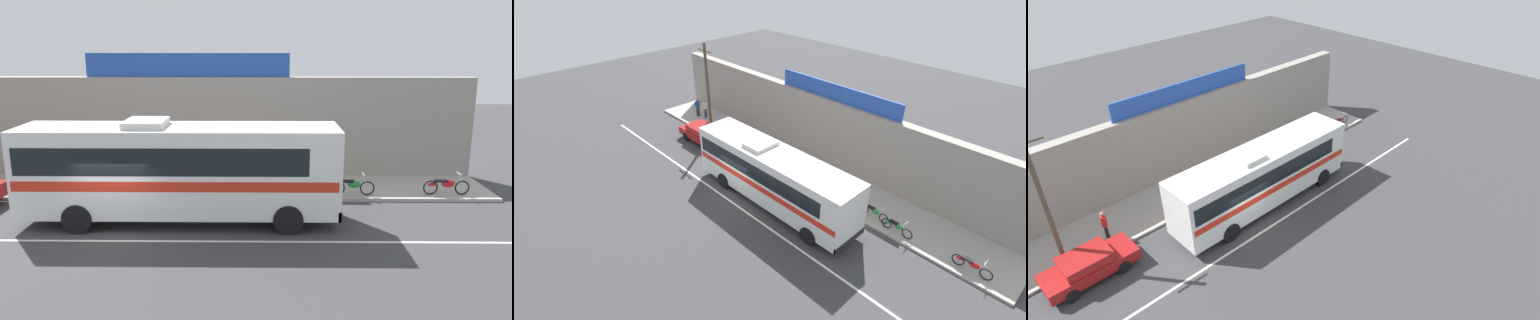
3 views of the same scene
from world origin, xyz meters
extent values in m
plane|color=#3A3A3D|center=(0.00, 0.00, 0.00)|extent=(70.00, 70.00, 0.00)
cube|color=#A8A399|center=(0.00, 5.20, 0.07)|extent=(30.00, 3.60, 0.14)
cube|color=gray|center=(0.00, 7.35, 2.40)|extent=(30.00, 0.70, 4.80)
cube|color=#234CAD|center=(1.63, 7.35, 5.35)|extent=(9.49, 0.12, 1.10)
cube|color=silver|center=(0.00, -0.80, 0.00)|extent=(30.00, 0.14, 0.01)
cube|color=white|center=(2.14, 1.06, 1.99)|extent=(11.34, 2.47, 3.10)
cube|color=black|center=(1.69, 1.06, 2.54)|extent=(9.98, 2.49, 0.96)
cube|color=red|center=(2.14, 1.06, 1.69)|extent=(11.11, 2.49, 0.36)
cube|color=black|center=(7.78, 1.06, 2.44)|extent=(0.04, 2.23, 1.40)
cube|color=black|center=(7.77, 1.06, 0.62)|extent=(0.12, 2.47, 0.36)
cube|color=silver|center=(1.01, 1.06, 3.66)|extent=(1.40, 1.73, 0.24)
cylinder|color=black|center=(6.00, 2.21, 0.52)|extent=(1.04, 0.32, 1.04)
cylinder|color=black|center=(6.00, -0.08, 0.52)|extent=(1.04, 0.32, 1.04)
cylinder|color=black|center=(-1.26, 2.21, 0.52)|extent=(1.04, 0.32, 1.04)
cylinder|color=black|center=(-1.26, -0.08, 0.52)|extent=(1.04, 0.32, 1.04)
cube|color=maroon|center=(-7.46, 2.58, 0.61)|extent=(4.22, 1.75, 0.56)
cube|color=maroon|center=(-7.56, 2.58, 1.13)|extent=(2.20, 1.58, 0.48)
cube|color=black|center=(-6.74, 2.58, 1.09)|extent=(0.21, 1.47, 0.34)
cylinder|color=black|center=(-6.23, 3.41, 0.31)|extent=(0.62, 0.20, 0.62)
cylinder|color=black|center=(-6.23, 1.75, 0.31)|extent=(0.62, 0.20, 0.62)
cylinder|color=black|center=(-8.68, 3.41, 0.31)|extent=(0.62, 0.20, 0.62)
cylinder|color=black|center=(-8.68, 1.75, 0.31)|extent=(0.62, 0.20, 0.62)
cylinder|color=brown|center=(-8.13, 3.87, 3.81)|extent=(0.22, 0.22, 7.35)
torus|color=black|center=(7.96, 4.08, 0.45)|extent=(0.62, 0.06, 0.62)
torus|color=black|center=(6.64, 4.08, 0.45)|extent=(0.62, 0.06, 0.62)
cylinder|color=silver|center=(7.88, 4.08, 0.75)|extent=(0.34, 0.04, 0.65)
cylinder|color=silver|center=(7.78, 4.08, 1.07)|extent=(0.03, 0.56, 0.03)
ellipsoid|color=#237F38|center=(7.37, 4.08, 0.63)|extent=(0.56, 0.22, 0.34)
cube|color=black|center=(7.06, 4.08, 0.75)|extent=(0.52, 0.20, 0.10)
ellipsoid|color=#237F38|center=(6.70, 4.08, 0.59)|extent=(0.36, 0.14, 0.16)
torus|color=black|center=(13.52, 3.98, 0.45)|extent=(0.62, 0.06, 0.62)
torus|color=black|center=(12.19, 3.98, 0.45)|extent=(0.62, 0.06, 0.62)
cylinder|color=silver|center=(13.44, 3.98, 0.75)|extent=(0.34, 0.04, 0.65)
cylinder|color=silver|center=(13.34, 3.98, 1.07)|extent=(0.03, 0.56, 0.03)
ellipsoid|color=red|center=(12.92, 3.98, 0.63)|extent=(0.56, 0.22, 0.34)
cube|color=black|center=(12.62, 3.98, 0.75)|extent=(0.52, 0.20, 0.10)
ellipsoid|color=red|center=(12.25, 3.98, 0.59)|extent=(0.36, 0.14, 0.16)
torus|color=black|center=(9.52, 3.87, 0.45)|extent=(0.62, 0.06, 0.62)
torus|color=black|center=(8.28, 3.87, 0.45)|extent=(0.62, 0.06, 0.62)
cylinder|color=silver|center=(9.44, 3.87, 0.75)|extent=(0.34, 0.04, 0.65)
cylinder|color=silver|center=(9.34, 3.87, 1.07)|extent=(0.03, 0.56, 0.03)
ellipsoid|color=#237F38|center=(8.96, 3.87, 0.63)|extent=(0.56, 0.22, 0.34)
cube|color=black|center=(8.67, 3.87, 0.75)|extent=(0.52, 0.20, 0.10)
ellipsoid|color=#237F38|center=(8.34, 3.87, 0.59)|extent=(0.36, 0.14, 0.16)
cylinder|color=black|center=(-5.79, 4.50, 0.55)|extent=(0.13, 0.13, 0.82)
cylinder|color=black|center=(-5.79, 4.32, 0.55)|extent=(0.13, 0.13, 0.82)
cylinder|color=red|center=(-5.79, 4.41, 1.27)|extent=(0.30, 0.30, 0.62)
sphere|color=#A37556|center=(-5.79, 4.41, 1.72)|extent=(0.22, 0.22, 0.22)
cylinder|color=red|center=(-5.79, 4.61, 1.30)|extent=(0.08, 0.08, 0.57)
cylinder|color=red|center=(-5.79, 4.21, 1.30)|extent=(0.08, 0.08, 0.57)
camera|label=1|loc=(5.08, -16.32, 6.58)|focal=35.21mm
camera|label=2|loc=(15.56, -12.06, 14.20)|focal=26.56mm
camera|label=3|loc=(-11.32, -13.96, 15.18)|focal=30.05mm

